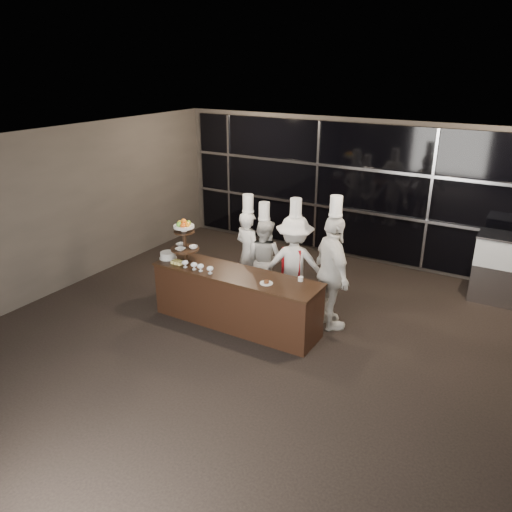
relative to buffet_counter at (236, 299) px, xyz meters
The scene contains 13 objects.
room 1.78m from the buffet_counter, 52.19° to the right, with size 10.00×10.00×10.00m.
window_wall 4.03m from the buffet_counter, 76.77° to the left, with size 8.60×0.10×2.80m.
buffet_counter is the anchor object (origin of this frame).
display_stand 1.33m from the buffet_counter, behind, with size 0.48×0.48×0.74m.
compotes 0.83m from the buffet_counter, 159.48° to the right, with size 0.61×0.11×0.12m.
layer_cake 1.43m from the buffet_counter, behind, with size 0.30×0.30×0.11m.
pastry_squares 1.16m from the buffet_counter, behind, with size 0.20×0.13×0.05m.
small_plate 0.78m from the buffet_counter, ahead, with size 0.20×0.20×0.05m.
chef_cup 1.16m from the buffet_counter, 13.72° to the left, with size 0.08×0.08×0.07m, color white.
chef_a 1.19m from the buffet_counter, 111.18° to the left, with size 0.68×0.54×1.91m.
chef_b 1.14m from the buffet_counter, 95.50° to the left, with size 0.75×0.59×1.81m.
chef_c 1.18m from the buffet_counter, 59.45° to the left, with size 1.25×0.99×2.00m.
chef_d 1.60m from the buffet_counter, 28.00° to the left, with size 1.11×1.12×2.20m.
Camera 1 is at (3.10, -4.95, 4.07)m, focal length 35.00 mm.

